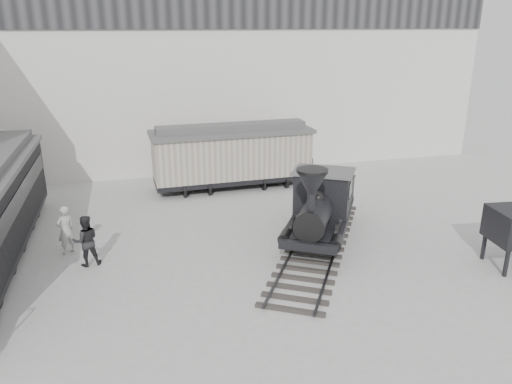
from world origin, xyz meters
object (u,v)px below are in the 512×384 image
object	(u,v)px
locomotive	(321,210)
visitor_b	(86,241)
boxcar	(232,155)
visitor_a	(66,230)

from	to	relation	value
locomotive	visitor_b	xyz separation A→B (m)	(-8.91, 0.13, -0.36)
locomotive	boxcar	xyz separation A→B (m)	(-1.92, 7.59, 0.49)
locomotive	boxcar	bearing A→B (deg)	135.36
locomotive	visitor_b	size ratio (longest dim) A/B	5.11
boxcar	visitor_a	xyz separation A→B (m)	(-7.78, -6.25, -0.85)
boxcar	visitor_a	distance (m)	10.02
boxcar	locomotive	bearing A→B (deg)	-77.21
locomotive	boxcar	distance (m)	7.85
visitor_b	locomotive	bearing A→B (deg)	170.53
visitor_a	locomotive	bearing A→B (deg)	137.57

